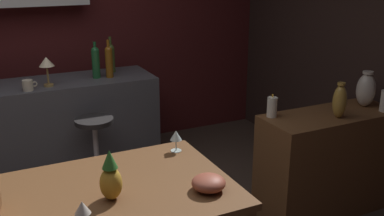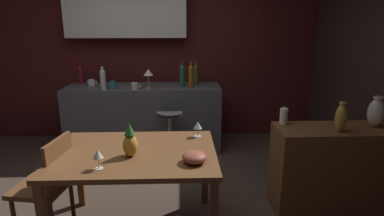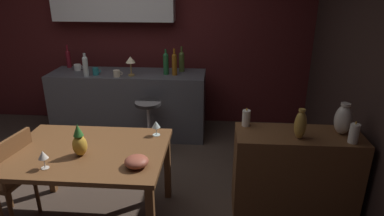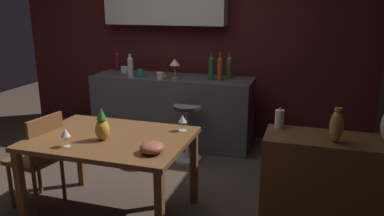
# 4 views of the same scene
# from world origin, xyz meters

# --- Properties ---
(ground_plane) EXTENTS (9.00, 9.00, 0.00)m
(ground_plane) POSITION_xyz_m (0.00, 0.00, 0.00)
(ground_plane) COLOR #47382D
(wall_kitchen_back) EXTENTS (5.20, 0.33, 2.60)m
(wall_kitchen_back) POSITION_xyz_m (-0.06, 2.08, 1.41)
(wall_kitchen_back) COLOR #4C1919
(wall_kitchen_back) RESTS_ON ground_plane
(wall_side_right) EXTENTS (0.10, 4.40, 2.60)m
(wall_side_right) POSITION_xyz_m (2.55, 0.30, 1.30)
(wall_side_right) COLOR #33231E
(wall_side_right) RESTS_ON ground_plane
(dining_table) EXTENTS (1.32, 0.95, 0.74)m
(dining_table) POSITION_xyz_m (0.08, -0.36, 0.66)
(dining_table) COLOR brown
(dining_table) RESTS_ON ground_plane
(kitchen_counter) EXTENTS (2.10, 0.60, 0.90)m
(kitchen_counter) POSITION_xyz_m (-0.05, 1.52, 0.45)
(kitchen_counter) COLOR #4C4C51
(kitchen_counter) RESTS_ON ground_plane
(sideboard_cabinet) EXTENTS (1.10, 0.44, 0.82)m
(sideboard_cabinet) POSITION_xyz_m (1.89, -0.07, 0.41)
(sideboard_cabinet) COLOR brown
(sideboard_cabinet) RESTS_ON ground_plane
(chair_near_window) EXTENTS (0.46, 0.46, 0.88)m
(chair_near_window) POSITION_xyz_m (-0.62, -0.42, 0.50)
(chair_near_window) COLOR brown
(chair_near_window) RESTS_ON ground_plane
(bar_stool) EXTENTS (0.34, 0.34, 0.68)m
(bar_stool) POSITION_xyz_m (0.32, 1.00, 0.36)
(bar_stool) COLOR #262323
(bar_stool) RESTS_ON ground_plane
(wine_glass_left) EXTENTS (0.08, 0.08, 0.14)m
(wine_glass_left) POSITION_xyz_m (0.61, -0.03, 0.84)
(wine_glass_left) COLOR silver
(wine_glass_left) RESTS_ON dining_table
(wine_glass_right) EXTENTS (0.08, 0.08, 0.15)m
(wine_glass_right) POSITION_xyz_m (-0.13, -0.66, 0.85)
(wine_glass_right) COLOR silver
(wine_glass_right) RESTS_ON dining_table
(pineapple_centerpiece) EXTENTS (0.12, 0.12, 0.28)m
(pineapple_centerpiece) POSITION_xyz_m (0.06, -0.44, 0.86)
(pineapple_centerpiece) COLOR gold
(pineapple_centerpiece) RESTS_ON dining_table
(fruit_bowl) EXTENTS (0.19, 0.19, 0.09)m
(fruit_bowl) POSITION_xyz_m (0.56, -0.58, 0.78)
(fruit_bowl) COLOR #9E4C38
(fruit_bowl) RESTS_ON dining_table
(wine_bottle_olive) EXTENTS (0.07, 0.07, 0.34)m
(wine_bottle_olive) POSITION_xyz_m (0.68, 1.65, 1.05)
(wine_bottle_olive) COLOR #475623
(wine_bottle_olive) RESTS_ON kitchen_counter
(wine_bottle_amber) EXTENTS (0.07, 0.07, 0.35)m
(wine_bottle_amber) POSITION_xyz_m (0.60, 1.45, 1.06)
(wine_bottle_amber) COLOR #8C5114
(wine_bottle_amber) RESTS_ON kitchen_counter
(wine_bottle_ruby) EXTENTS (0.07, 0.07, 0.32)m
(wine_bottle_ruby) POSITION_xyz_m (-0.95, 1.74, 1.04)
(wine_bottle_ruby) COLOR maroon
(wine_bottle_ruby) RESTS_ON kitchen_counter
(wine_bottle_green) EXTENTS (0.07, 0.07, 0.34)m
(wine_bottle_green) POSITION_xyz_m (0.49, 1.48, 1.06)
(wine_bottle_green) COLOR #1E592D
(wine_bottle_green) RESTS_ON kitchen_counter
(wine_bottle_clear) EXTENTS (0.07, 0.07, 0.30)m
(wine_bottle_clear) POSITION_xyz_m (-0.54, 1.32, 1.04)
(wine_bottle_clear) COLOR silver
(wine_bottle_clear) RESTS_ON kitchen_counter
(cup_teal) EXTENTS (0.11, 0.08, 0.10)m
(cup_teal) POSITION_xyz_m (-0.43, 1.37, 0.95)
(cup_teal) COLOR teal
(cup_teal) RESTS_ON kitchen_counter
(cup_white) EXTENTS (0.13, 0.10, 0.08)m
(cup_white) POSITION_xyz_m (-0.77, 1.59, 0.94)
(cup_white) COLOR white
(cup_white) RESTS_ON kitchen_counter
(cup_cream) EXTENTS (0.12, 0.09, 0.09)m
(cup_cream) POSITION_xyz_m (-0.13, 1.31, 0.94)
(cup_cream) COLOR beige
(cup_cream) RESTS_ON kitchen_counter
(counter_lamp) EXTENTS (0.13, 0.13, 0.26)m
(counter_lamp) POSITION_xyz_m (0.04, 1.37, 1.09)
(counter_lamp) COLOR #A58447
(counter_lamp) RESTS_ON kitchen_counter
(pillar_candle_tall) EXTENTS (0.08, 0.08, 0.19)m
(pillar_candle_tall) POSITION_xyz_m (2.29, -0.20, 0.90)
(pillar_candle_tall) COLOR white
(pillar_candle_tall) RESTS_ON sideboard_cabinet
(pillar_candle_short) EXTENTS (0.07, 0.07, 0.18)m
(pillar_candle_short) POSITION_xyz_m (1.44, 0.07, 0.90)
(pillar_candle_short) COLOR white
(pillar_candle_short) RESTS_ON sideboard_cabinet
(vase_brass) EXTENTS (0.10, 0.10, 0.27)m
(vase_brass) POSITION_xyz_m (1.87, -0.16, 0.95)
(vase_brass) COLOR #B78C38
(vase_brass) RESTS_ON sideboard_cabinet
(vase_ceramic_ivory) EXTENTS (0.15, 0.15, 0.28)m
(vase_ceramic_ivory) POSITION_xyz_m (2.26, -0.04, 0.96)
(vase_ceramic_ivory) COLOR beige
(vase_ceramic_ivory) RESTS_ON sideboard_cabinet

